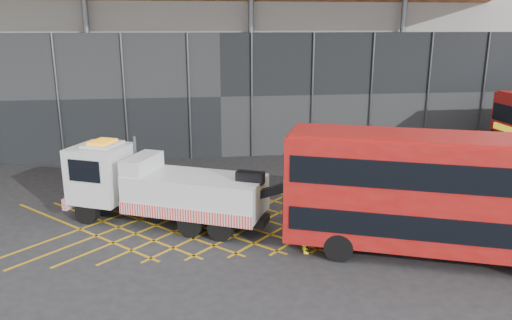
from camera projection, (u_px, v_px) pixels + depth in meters
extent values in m
plane|color=#242427|center=(193.00, 224.00, 21.96)|extent=(120.00, 120.00, 0.00)
cube|color=#CC9213|center=(80.00, 229.00, 21.35)|extent=(7.16, 7.16, 0.01)
cube|color=#CC9213|center=(80.00, 229.00, 21.35)|extent=(7.16, 7.16, 0.01)
cube|color=#CC9213|center=(119.00, 227.00, 21.55)|extent=(7.16, 7.16, 0.01)
cube|color=#CC9213|center=(119.00, 227.00, 21.55)|extent=(7.16, 7.16, 0.01)
cube|color=#CC9213|center=(156.00, 225.00, 21.75)|extent=(7.16, 7.16, 0.01)
cube|color=#CC9213|center=(156.00, 225.00, 21.75)|extent=(7.16, 7.16, 0.01)
cube|color=#CC9213|center=(193.00, 224.00, 21.96)|extent=(7.16, 7.16, 0.01)
cube|color=#CC9213|center=(193.00, 224.00, 21.96)|extent=(7.16, 7.16, 0.01)
cube|color=#CC9213|center=(229.00, 222.00, 22.16)|extent=(7.16, 7.16, 0.01)
cube|color=#CC9213|center=(229.00, 222.00, 22.16)|extent=(7.16, 7.16, 0.01)
cube|color=#CC9213|center=(265.00, 220.00, 22.36)|extent=(7.16, 7.16, 0.01)
cube|color=#CC9213|center=(265.00, 220.00, 22.36)|extent=(7.16, 7.16, 0.01)
cube|color=#CC9213|center=(300.00, 218.00, 22.56)|extent=(7.16, 7.16, 0.01)
cube|color=#CC9213|center=(300.00, 218.00, 22.56)|extent=(7.16, 7.16, 0.01)
cube|color=#CC9213|center=(334.00, 217.00, 22.76)|extent=(7.16, 7.16, 0.01)
cube|color=#CC9213|center=(334.00, 217.00, 22.76)|extent=(7.16, 7.16, 0.01)
cube|color=#CC9213|center=(368.00, 215.00, 22.96)|extent=(7.16, 7.16, 0.01)
cube|color=#CC9213|center=(368.00, 215.00, 22.96)|extent=(7.16, 7.16, 0.01)
cube|color=#CC9213|center=(401.00, 213.00, 23.16)|extent=(7.16, 7.16, 0.01)
cube|color=#CC9213|center=(401.00, 213.00, 23.16)|extent=(7.16, 7.16, 0.01)
cube|color=#CC9213|center=(433.00, 212.00, 23.36)|extent=(7.16, 7.16, 0.01)
cube|color=#CC9213|center=(433.00, 212.00, 23.36)|extent=(7.16, 7.16, 0.01)
cube|color=gray|center=(213.00, 17.00, 38.02)|extent=(55.00, 14.00, 18.00)
cube|color=black|center=(220.00, 96.00, 32.35)|extent=(55.00, 0.80, 8.00)
cylinder|color=#595B60|center=(91.00, 83.00, 30.89)|extent=(0.36, 0.36, 10.00)
cylinder|color=#595B60|center=(251.00, 80.00, 32.15)|extent=(0.36, 0.36, 10.00)
cylinder|color=#595B60|center=(399.00, 78.00, 33.41)|extent=(0.36, 0.36, 10.00)
cube|color=black|center=(168.00, 209.00, 21.81)|extent=(8.60, 4.61, 0.33)
cube|color=white|center=(101.00, 173.00, 22.36)|extent=(3.06, 3.11, 2.47)
cube|color=black|center=(78.00, 162.00, 22.58)|extent=(0.91, 1.92, 1.04)
cube|color=red|center=(81.00, 196.00, 23.02)|extent=(1.24, 2.34, 0.52)
cube|color=orange|center=(102.00, 142.00, 21.93)|extent=(1.25, 1.39, 0.11)
cube|color=white|center=(195.00, 193.00, 21.20)|extent=(6.34, 4.61, 1.52)
cube|color=red|center=(183.00, 215.00, 20.22)|extent=(5.38, 2.50, 0.52)
cube|color=white|center=(142.00, 163.00, 21.61)|extent=(1.81, 2.47, 0.66)
cube|color=black|center=(250.00, 177.00, 20.26)|extent=(1.23, 0.91, 0.47)
cube|color=black|center=(273.00, 191.00, 20.12)|extent=(2.03, 1.17, 1.03)
cylinder|color=black|center=(87.00, 212.00, 21.89)|extent=(1.09, 0.74, 1.04)
cylinder|color=black|center=(113.00, 197.00, 23.73)|extent=(1.09, 0.74, 1.04)
cylinder|color=black|center=(221.00, 228.00, 20.12)|extent=(1.09, 0.74, 1.04)
cylinder|color=black|center=(237.00, 211.00, 21.96)|extent=(1.09, 0.74, 1.04)
cylinder|color=#595B60|center=(136.00, 159.00, 22.75)|extent=(0.13, 0.13, 2.09)
cube|color=#9E0F0C|center=(445.00, 193.00, 18.13)|extent=(11.64, 6.59, 4.04)
cube|color=black|center=(442.00, 217.00, 18.38)|extent=(11.24, 6.48, 0.88)
cube|color=black|center=(447.00, 168.00, 17.89)|extent=(11.24, 6.48, 0.99)
cube|color=black|center=(289.00, 203.00, 19.66)|extent=(0.89, 2.20, 1.35)
cube|color=black|center=(289.00, 159.00, 19.19)|extent=(0.89, 2.20, 0.99)
cube|color=yellow|center=(289.00, 179.00, 19.41)|extent=(0.72, 1.76, 0.36)
cube|color=#9E0F0C|center=(450.00, 138.00, 17.59)|extent=(11.35, 6.31, 0.12)
cylinder|color=black|center=(339.00, 247.00, 18.38)|extent=(1.12, 0.68, 1.08)
cylinder|color=black|center=(343.00, 223.00, 20.59)|extent=(1.12, 0.68, 1.08)
cube|color=black|center=(501.00, 145.00, 29.25)|extent=(0.09, 2.34, 1.36)
cube|color=black|center=(506.00, 114.00, 28.77)|extent=(0.09, 2.34, 0.99)
cube|color=yellow|center=(503.00, 128.00, 28.99)|extent=(0.08, 1.86, 0.37)
imported|color=yellow|center=(306.00, 229.00, 19.02)|extent=(0.49, 0.71, 1.87)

